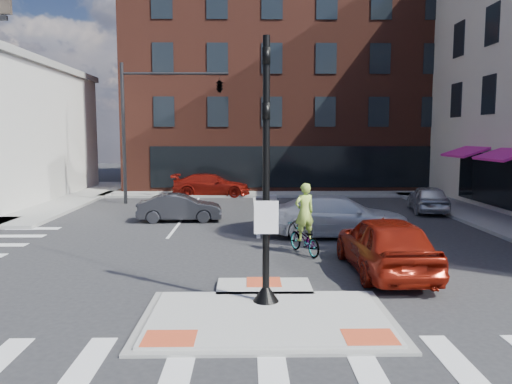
{
  "coord_description": "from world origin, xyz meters",
  "views": [
    {
      "loc": [
        -0.41,
        -10.77,
        3.93
      ],
      "look_at": [
        -0.13,
        6.2,
        2.0
      ],
      "focal_mm": 35.0,
      "sensor_mm": 36.0,
      "label": 1
    }
  ],
  "objects_px": {
    "bg_car_silver": "(428,199)",
    "bg_car_red": "(211,185)",
    "bg_car_dark": "(180,208)",
    "white_pickup": "(338,216)",
    "red_sedan": "(385,244)",
    "cyclist": "(304,230)"
  },
  "relations": [
    {
      "from": "bg_car_silver",
      "to": "bg_car_red",
      "type": "height_order",
      "value": "bg_car_red"
    },
    {
      "from": "bg_car_dark",
      "to": "white_pickup",
      "type": "bearing_deg",
      "value": -121.55
    },
    {
      "from": "red_sedan",
      "to": "bg_car_silver",
      "type": "distance_m",
      "value": 12.53
    },
    {
      "from": "bg_car_red",
      "to": "cyclist",
      "type": "bearing_deg",
      "value": -162.1
    },
    {
      "from": "red_sedan",
      "to": "cyclist",
      "type": "bearing_deg",
      "value": -50.98
    },
    {
      "from": "bg_car_dark",
      "to": "bg_car_silver",
      "type": "bearing_deg",
      "value": -81.6
    },
    {
      "from": "bg_car_silver",
      "to": "cyclist",
      "type": "distance_m",
      "value": 11.61
    },
    {
      "from": "bg_car_red",
      "to": "bg_car_silver",
      "type": "bearing_deg",
      "value": -118.13
    },
    {
      "from": "red_sedan",
      "to": "bg_car_dark",
      "type": "xyz_separation_m",
      "value": [
        -7.03,
        8.78,
        -0.21
      ]
    },
    {
      "from": "red_sedan",
      "to": "bg_car_dark",
      "type": "relative_size",
      "value": 1.3
    },
    {
      "from": "red_sedan",
      "to": "bg_car_silver",
      "type": "height_order",
      "value": "red_sedan"
    },
    {
      "from": "bg_car_dark",
      "to": "bg_car_silver",
      "type": "height_order",
      "value": "bg_car_silver"
    },
    {
      "from": "white_pickup",
      "to": "cyclist",
      "type": "relative_size",
      "value": 2.34
    },
    {
      "from": "red_sedan",
      "to": "white_pickup",
      "type": "bearing_deg",
      "value": -87.47
    },
    {
      "from": "white_pickup",
      "to": "cyclist",
      "type": "xyz_separation_m",
      "value": [
        -1.66,
        -2.83,
        -0.01
      ]
    },
    {
      "from": "bg_car_red",
      "to": "cyclist",
      "type": "relative_size",
      "value": 2.11
    },
    {
      "from": "bg_car_silver",
      "to": "bg_car_red",
      "type": "relative_size",
      "value": 0.82
    },
    {
      "from": "bg_car_red",
      "to": "cyclist",
      "type": "xyz_separation_m",
      "value": [
        4.24,
        -15.99,
        0.07
      ]
    },
    {
      "from": "bg_car_silver",
      "to": "bg_car_dark",
      "type": "bearing_deg",
      "value": 21.25
    },
    {
      "from": "bg_car_dark",
      "to": "bg_car_silver",
      "type": "distance_m",
      "value": 12.64
    },
    {
      "from": "bg_car_dark",
      "to": "bg_car_red",
      "type": "height_order",
      "value": "bg_car_red"
    },
    {
      "from": "bg_car_dark",
      "to": "bg_car_red",
      "type": "distance_m",
      "value": 9.61
    }
  ]
}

